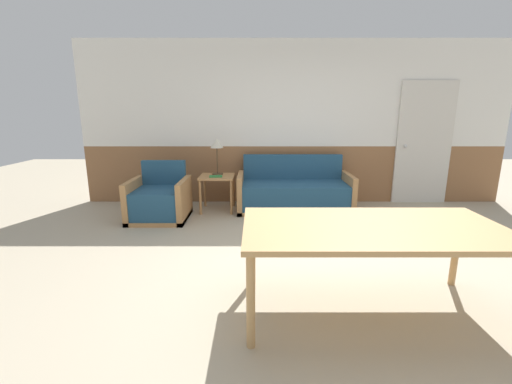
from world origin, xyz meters
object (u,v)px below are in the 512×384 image
Objects in this scene: table_lamp at (217,146)px; armchair at (160,201)px; couch at (294,193)px; dining_table at (373,233)px; side_table at (217,182)px.

armchair is at bearing -146.36° from table_lamp.
couch is 2.95m from dining_table.
couch is 3.19× the size of side_table.
armchair is 3.37m from dining_table.
table_lamp is at bearing 90.05° from side_table.
couch reaches higher than side_table.
table_lamp reaches higher than side_table.
table_lamp reaches higher than armchair.
couch is 3.14× the size of table_lamp.
table_lamp is 3.34m from dining_table.
armchair is 0.94m from side_table.
table_lamp is at bearing 117.07° from dining_table.
dining_table is at bearing -62.17° from side_table.
side_table is 0.29× the size of dining_table.
armchair is at bearing -166.57° from couch.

